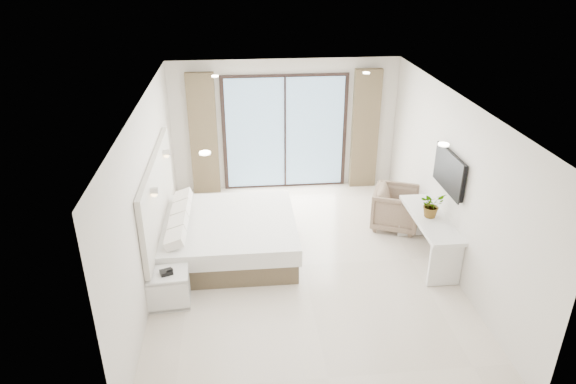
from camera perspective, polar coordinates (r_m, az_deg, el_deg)
The scene contains 8 objects.
ground at distance 8.37m, azimuth 1.66°, elevation -8.12°, with size 6.20×6.20×0.00m, color beige.
room_shell at distance 8.32m, azimuth -0.26°, elevation 3.99°, with size 4.62×6.22×2.72m.
bed at distance 8.58m, azimuth -6.77°, elevation -4.87°, with size 2.21×2.10×0.76m.
nightstand at distance 7.60m, azimuth -13.08°, elevation -10.36°, with size 0.60×0.50×0.52m.
phone at distance 7.42m, azimuth -13.37°, elevation -8.67°, with size 0.17×0.13×0.06m, color black.
console_desk at distance 8.55m, azimuth 15.43°, elevation -3.91°, with size 0.52×1.67×0.77m.
plant at distance 8.41m, azimuth 15.64°, elevation -1.64°, with size 0.37×0.41×0.32m, color #33662D.
armchair at distance 9.47m, azimuth 12.02°, elevation -1.56°, with size 0.81×0.75×0.83m, color #816E54.
Camera 1 is at (-0.93, -6.91, 4.63)m, focal length 32.00 mm.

